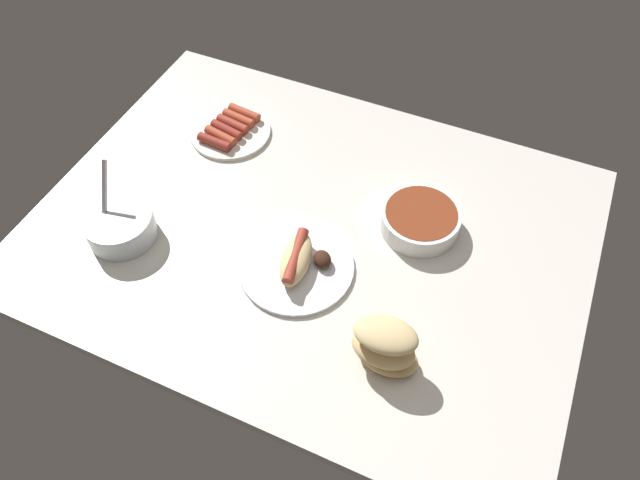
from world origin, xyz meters
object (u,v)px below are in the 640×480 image
bowl_coleslaw (120,225)px  bowl_chili (420,219)px  plate_hotdog_assembled (297,263)px  plate_sausages (230,130)px  bread_stack (385,347)px

bowl_coleslaw → bowl_chili: (-58.61, -28.35, -0.70)cm
plate_hotdog_assembled → plate_sausages: (33.17, -30.65, -0.61)cm
bowl_chili → plate_sausages: bearing=-10.5°
plate_hotdog_assembled → bowl_coleslaw: size_ratio=1.51×
bowl_chili → bread_stack: 33.81cm
bowl_chili → plate_hotdog_assembled: bearing=46.3°
plate_sausages → bowl_coleslaw: (5.51, 38.16, 2.33)cm
plate_sausages → bread_stack: 71.73cm
bowl_coleslaw → bread_stack: bearing=175.3°
bread_stack → plate_sausages: bearing=-37.2°
bread_stack → bowl_chili: bearing=-83.3°
bowl_coleslaw → bread_stack: bowl_coleslaw is taller
plate_sausages → bread_stack: size_ratio=1.52×
plate_sausages → plate_hotdog_assembled: bearing=137.3°
plate_hotdog_assembled → bowl_coleslaw: (38.68, 7.51, 1.72)cm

